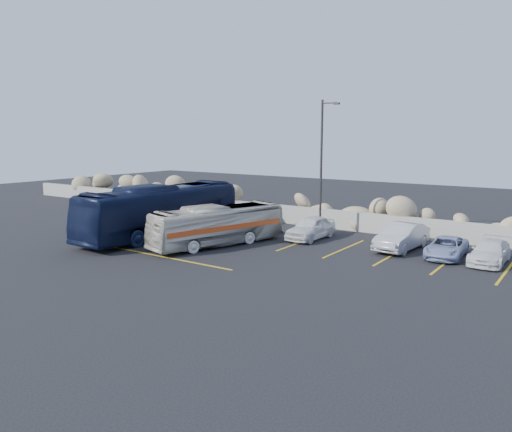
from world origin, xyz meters
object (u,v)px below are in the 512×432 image
Objects in this scene: lamppost at (322,164)px; car_b at (402,237)px; car_d at (446,247)px; vintage_bus at (218,225)px; car_c at (490,252)px; tour_coach at (161,211)px; car_a at (311,228)px.

lamppost is 6.47m from car_b.
car_b is 1.16× the size of car_d.
car_c is at bearing 35.03° from vintage_bus.
car_a is (7.70, 4.36, -0.88)m from tour_coach.
vintage_bus reaches higher than car_d.
vintage_bus reaches higher than car_b.
car_c is 1.98m from car_d.
car_b is 2.41m from car_d.
car_b reaches higher than car_d.
car_d is at bearing -10.06° from lamppost.
vintage_bus is at bearing -162.19° from car_d.
lamppost is 2.18× the size of car_c.
car_a is 9.61m from car_c.
tour_coach is 3.02× the size of car_c.
lamppost is 0.72× the size of tour_coach.
vintage_bus reaches higher than car_a.
tour_coach is 13.80m from car_b.
lamppost is at bearing 37.55° from tour_coach.
car_b is at bearing 45.04° from vintage_bus.
car_b is at bearing 4.19° from car_a.
lamppost is 10.43m from car_c.
car_d is at bearing -4.42° from car_b.
car_a is at bearing -179.31° from car_c.
car_a is at bearing -171.83° from car_b.
car_a reaches higher than car_d.
car_d is at bearing 0.25° from car_a.
car_d is at bearing -178.03° from car_c.
tour_coach is at bearing -167.92° from car_d.
car_c is (17.31, 4.35, -1.01)m from tour_coach.
car_d is (-1.98, -0.04, -0.03)m from car_c.
car_b is (5.28, -0.98, -3.61)m from lamppost.
lamppost is 9.92m from tour_coach.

